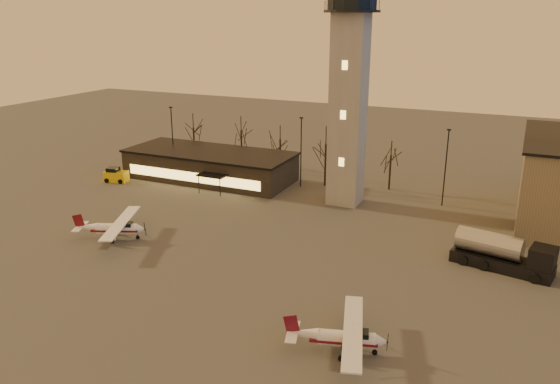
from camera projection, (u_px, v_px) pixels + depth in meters
name	position (u px, v px, depth m)	size (l,w,h in m)	color
ground	(235.00, 306.00, 46.63)	(220.00, 220.00, 0.00)	#403E3B
control_tower	(349.00, 78.00, 67.54)	(6.80, 6.80, 32.60)	gray
terminal	(210.00, 165.00, 82.32)	(25.40, 12.20, 4.30)	black
light_poles	(352.00, 161.00, 71.59)	(58.50, 12.25, 10.14)	black
tree_row	(280.00, 136.00, 84.09)	(37.20, 9.20, 8.80)	black
cessna_front	(348.00, 341.00, 39.94)	(8.14, 10.08, 2.80)	silver
cessna_rear	(118.00, 231.00, 60.32)	(8.52, 10.28, 2.92)	white
fuel_truck	(502.00, 256.00, 53.15)	(9.80, 4.58, 3.51)	black
service_cart	(116.00, 176.00, 81.35)	(3.63, 2.66, 2.12)	yellow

